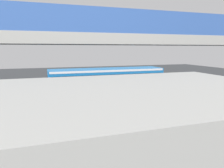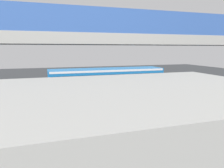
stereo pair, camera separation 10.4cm
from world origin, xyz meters
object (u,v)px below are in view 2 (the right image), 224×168
bicycle_orange (183,101)px  bicycle_black (198,104)px  city_bus (107,81)px  parked_van (222,90)px  bicycle_red (172,98)px  traffic_sign (149,76)px  pedestrian (81,100)px

bicycle_orange → bicycle_black: 1.42m
city_bus → bicycle_black: bearing=139.3°
city_bus → parked_van: bearing=156.5°
parked_van → bicycle_orange: (4.28, -0.17, -0.81)m
bicycle_black → bicycle_red: same height
city_bus → bicycle_black: (-6.58, 5.65, -1.51)m
parked_van → traffic_sign: (4.22, -7.02, 0.71)m
parked_van → traffic_sign: bearing=-59.0°
bicycle_red → pedestrian: (8.92, 0.02, 0.51)m
city_bus → bicycle_orange: 7.59m
traffic_sign → bicycle_black: bearing=93.2°
bicycle_orange → bicycle_red: 1.35m
bicycle_black → pedestrian: (9.75, -2.61, 0.51)m
pedestrian → traffic_sign: (-9.29, -5.55, 1.00)m
city_bus → pedestrian: 4.50m
bicycle_orange → pedestrian: (9.23, -1.30, 0.51)m
city_bus → pedestrian: size_ratio=6.44×
traffic_sign → pedestrian: bearing=30.8°
bicycle_orange → pedestrian: bearing=-8.0°
city_bus → pedestrian: city_bus is taller
parked_van → bicycle_black: parked_van is taller
parked_van → bicycle_orange: 4.36m
parked_van → pedestrian: (13.51, -1.47, -0.30)m
bicycle_black → bicycle_red: (0.83, -2.63, 0.00)m
bicycle_orange → traffic_sign: bearing=-90.5°
pedestrian → traffic_sign: traffic_sign is taller
bicycle_black → traffic_sign: size_ratio=0.63×
pedestrian → parked_van: bearing=173.8°
city_bus → bicycle_red: 6.67m
bicycle_black → bicycle_orange: bearing=-68.3°
parked_van → bicycle_orange: bearing=-2.3°
pedestrian → bicycle_black: bearing=165.0°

